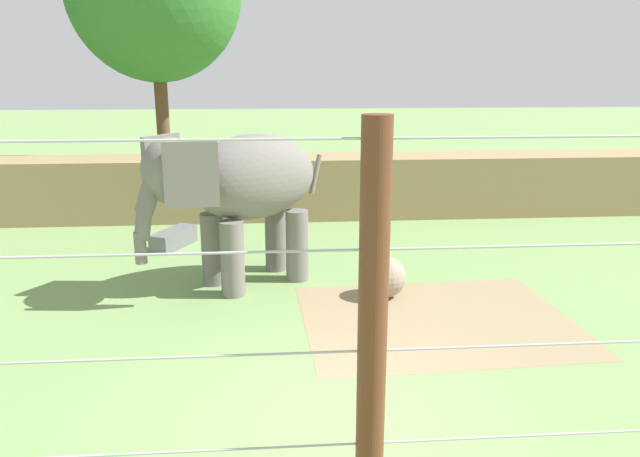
% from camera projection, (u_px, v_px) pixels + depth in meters
% --- Properties ---
extents(ground_plane, '(120.00, 120.00, 0.00)m').
position_uv_depth(ground_plane, '(343.00, 418.00, 7.84)').
color(ground_plane, '#759956').
extents(dirt_patch, '(4.93, 4.03, 0.01)m').
position_uv_depth(dirt_patch, '(437.00, 320.00, 10.89)').
color(dirt_patch, '#937F5B').
rests_on(dirt_patch, ground).
extents(embankment_wall, '(36.00, 1.80, 1.80)m').
position_uv_depth(embankment_wall, '(302.00, 186.00, 18.33)').
color(embankment_wall, '#997F56').
rests_on(embankment_wall, ground).
extents(elephant, '(3.84, 3.11, 3.16)m').
position_uv_depth(elephant, '(239.00, 186.00, 12.11)').
color(elephant, slate).
rests_on(elephant, ground).
extents(enrichment_ball, '(0.81, 0.81, 0.81)m').
position_uv_depth(enrichment_ball, '(385.00, 277.00, 11.88)').
color(enrichment_ball, gray).
rests_on(enrichment_ball, ground).
extents(cable_fence, '(11.23, 0.22, 4.08)m').
position_uv_depth(cable_fence, '(382.00, 383.00, 4.64)').
color(cable_fence, brown).
rests_on(cable_fence, ground).
extents(feed_trough, '(1.05, 1.48, 0.44)m').
position_uv_depth(feed_trough, '(174.00, 239.00, 15.23)').
color(feed_trough, slate).
rests_on(feed_trough, ground).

